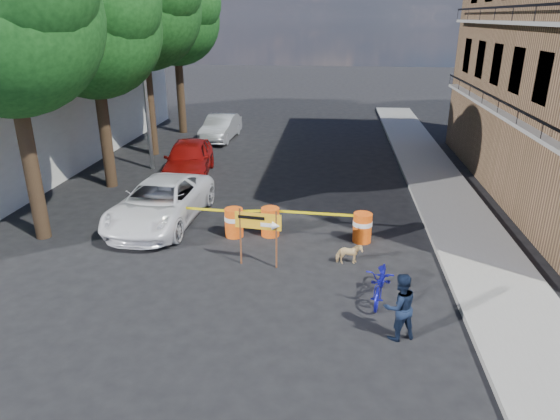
% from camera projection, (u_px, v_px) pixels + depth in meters
% --- Properties ---
extents(ground, '(120.00, 120.00, 0.00)m').
position_uv_depth(ground, '(252.00, 280.00, 12.84)').
color(ground, black).
rests_on(ground, ground).
extents(sidewalk_east, '(2.40, 40.00, 0.15)m').
position_uv_depth(sidewalk_east, '(450.00, 205.00, 17.76)').
color(sidewalk_east, gray).
rests_on(sidewalk_east, ground).
extents(tree_near, '(5.46, 5.20, 9.15)m').
position_uv_depth(tree_near, '(5.00, 16.00, 13.06)').
color(tree_near, '#332316').
rests_on(tree_near, ground).
extents(tree_mid_a, '(5.25, 5.00, 8.68)m').
position_uv_depth(tree_mid_a, '(93.00, 27.00, 17.83)').
color(tree_mid_a, '#332316').
rests_on(tree_mid_a, ground).
extents(tree_mid_b, '(5.67, 5.40, 9.62)m').
position_uv_depth(tree_mid_b, '(142.00, 8.00, 22.20)').
color(tree_mid_b, '#332316').
rests_on(tree_mid_b, ground).
extents(tree_far, '(5.04, 4.80, 8.84)m').
position_uv_depth(tree_far, '(176.00, 19.00, 27.02)').
color(tree_far, '#332316').
rests_on(tree_far, ground).
extents(streetlamp, '(1.25, 0.18, 8.00)m').
position_uv_depth(streetlamp, '(145.00, 67.00, 20.65)').
color(streetlamp, gray).
rests_on(streetlamp, ground).
extents(barrel_far_left, '(0.58, 0.58, 0.90)m').
position_uv_depth(barrel_far_left, '(162.00, 217.00, 15.68)').
color(barrel_far_left, '#ED490D').
rests_on(barrel_far_left, ground).
extents(barrel_mid_left, '(0.58, 0.58, 0.90)m').
position_uv_depth(barrel_mid_left, '(234.00, 222.00, 15.27)').
color(barrel_mid_left, '#ED490D').
rests_on(barrel_mid_left, ground).
extents(barrel_mid_right, '(0.58, 0.58, 0.90)m').
position_uv_depth(barrel_mid_right, '(270.00, 221.00, 15.32)').
color(barrel_mid_right, '#ED490D').
rests_on(barrel_mid_right, ground).
extents(barrel_far_right, '(0.58, 0.58, 0.90)m').
position_uv_depth(barrel_far_right, '(362.00, 227.00, 14.90)').
color(barrel_far_right, '#ED490D').
rests_on(barrel_far_right, ground).
extents(detour_sign, '(1.26, 0.31, 1.63)m').
position_uv_depth(detour_sign, '(263.00, 226.00, 13.14)').
color(detour_sign, '#592D19').
rests_on(detour_sign, ground).
extents(pedestrian, '(0.89, 0.80, 1.49)m').
position_uv_depth(pedestrian, '(400.00, 307.00, 10.30)').
color(pedestrian, black).
rests_on(pedestrian, ground).
extents(bicycle, '(0.80, 1.04, 1.79)m').
position_uv_depth(bicycle, '(382.00, 265.00, 11.71)').
color(bicycle, '#13139C').
rests_on(bicycle, ground).
extents(dog, '(0.74, 0.44, 0.59)m').
position_uv_depth(dog, '(349.00, 254.00, 13.60)').
color(dog, '#E9C686').
rests_on(dog, ground).
extents(suv_white, '(2.65, 5.21, 1.41)m').
position_uv_depth(suv_white, '(160.00, 203.00, 16.18)').
color(suv_white, white).
rests_on(suv_white, ground).
extents(sedan_red, '(2.42, 4.74, 1.55)m').
position_uv_depth(sedan_red, '(188.00, 159.00, 20.92)').
color(sedan_red, '#9B0F0C').
rests_on(sedan_red, ground).
extents(sedan_silver, '(1.65, 4.16, 1.35)m').
position_uv_depth(sedan_silver, '(221.00, 128.00, 27.29)').
color(sedan_silver, silver).
rests_on(sedan_silver, ground).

